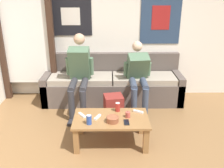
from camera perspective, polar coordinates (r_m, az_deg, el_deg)
name	(u,v)px	position (r m, az deg, el deg)	size (l,w,h in m)	color
wall_back	(113,29)	(4.69, 0.26, 12.55)	(10.00, 0.07, 2.55)	white
door_frame	(25,35)	(4.73, -19.18, 10.50)	(1.00, 0.10, 2.15)	#382319
couch	(112,85)	(4.61, 0.11, -0.28)	(2.49, 0.70, 0.84)	#564C47
coffee_table	(111,122)	(3.35, -0.22, -8.76)	(0.99, 0.57, 0.38)	olive
person_seated_adult	(79,71)	(4.16, -7.54, 2.88)	(0.47, 0.94, 1.27)	#2D2D33
person_seated_teen	(138,74)	(4.20, 5.95, 2.19)	(0.47, 0.91, 1.13)	#384256
backpack	(114,108)	(3.97, 0.38, -5.59)	(0.33, 0.34, 0.41)	maroon
ceramic_bowl	(113,119)	(3.21, 0.14, -7.99)	(0.16, 0.16, 0.07)	brown
pillar_candle	(128,115)	(3.32, 3.63, -7.00)	(0.07, 0.07, 0.09)	#B24C42
drink_can_blue	(89,120)	(3.16, -5.28, -8.12)	(0.07, 0.07, 0.12)	#28479E
drink_can_red	(118,107)	(3.46, 1.30, -5.28)	(0.07, 0.07, 0.12)	maroon
game_controller_near_left	(98,117)	(3.32, -3.33, -7.56)	(0.10, 0.14, 0.03)	white
game_controller_near_right	(82,115)	(3.39, -6.90, -7.05)	(0.11, 0.14, 0.03)	white
game_controller_far_center	(138,112)	(3.47, 6.01, -6.29)	(0.14, 0.10, 0.03)	white
cell_phone	(126,122)	(3.21, 3.33, -8.72)	(0.07, 0.14, 0.01)	black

